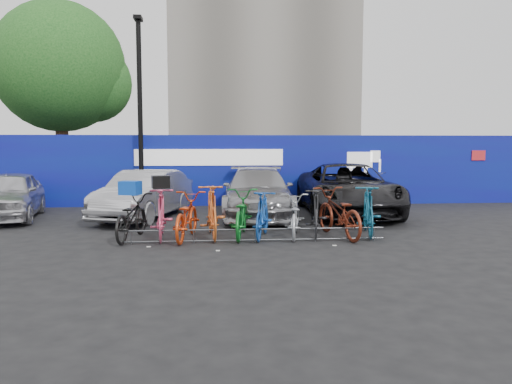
{
  "coord_description": "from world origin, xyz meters",
  "views": [
    {
      "loc": [
        -0.89,
        -11.04,
        2.07
      ],
      "look_at": [
        0.24,
        2.0,
        0.83
      ],
      "focal_mm": 35.0,
      "sensor_mm": 36.0,
      "label": 1
    }
  ],
  "objects": [
    {
      "name": "car_1",
      "position": [
        -2.81,
        3.12,
        0.68
      ],
      "size": [
        2.58,
        4.36,
        1.36
      ],
      "primitive_type": "imported",
      "rotation": [
        0.0,
        0.0,
        -0.3
      ],
      "color": "#AEAEB4",
      "rests_on": "ground"
    },
    {
      "name": "bike_6",
      "position": [
        0.93,
        -0.06,
        0.47
      ],
      "size": [
        0.94,
        1.87,
        0.94
      ],
      "primitive_type": "imported",
      "rotation": [
        0.0,
        0.0,
        2.96
      ],
      "color": "#A3A6AB",
      "rests_on": "ground"
    },
    {
      "name": "lamppost",
      "position": [
        -3.2,
        5.4,
        3.27
      ],
      "size": [
        0.25,
        0.5,
        6.11
      ],
      "color": "black",
      "rests_on": "ground"
    },
    {
      "name": "bike_8",
      "position": [
        1.91,
        -0.16,
        0.55
      ],
      "size": [
        1.13,
        2.18,
        1.09
      ],
      "primitive_type": "imported",
      "rotation": [
        0.0,
        0.0,
        3.35
      ],
      "color": "maroon",
      "rests_on": "ground"
    },
    {
      "name": "cargo_crate",
      "position": [
        -2.68,
        -0.06,
        1.14
      ],
      "size": [
        0.5,
        0.43,
        0.3
      ],
      "primitive_type": "cube",
      "rotation": [
        0.0,
        0.0,
        -0.32
      ],
      "color": "#0D44BB",
      "rests_on": "bike_0"
    },
    {
      "name": "bike_5",
      "position": [
        0.2,
        -0.14,
        0.52
      ],
      "size": [
        0.89,
        1.81,
        1.05
      ],
      "primitive_type": "imported",
      "rotation": [
        0.0,
        0.0,
        2.9
      ],
      "color": "#1447A5",
      "rests_on": "ground"
    },
    {
      "name": "car_2",
      "position": [
        0.4,
        3.27,
        0.7
      ],
      "size": [
        2.26,
        4.93,
        1.4
      ],
      "primitive_type": "imported",
      "rotation": [
        0.0,
        0.0,
        -0.06
      ],
      "color": "#98999D",
      "rests_on": "ground"
    },
    {
      "name": "car_0",
      "position": [
        -6.57,
        3.32,
        0.67
      ],
      "size": [
        2.3,
        4.19,
        1.35
      ],
      "primitive_type": "imported",
      "rotation": [
        0.0,
        0.0,
        0.19
      ],
      "color": "#B6B5BB",
      "rests_on": "ground"
    },
    {
      "name": "cargo_topcase",
      "position": [
        -2.03,
        -0.04,
        1.26
      ],
      "size": [
        0.43,
        0.4,
        0.28
      ],
      "primitive_type": "cube",
      "rotation": [
        0.0,
        0.0,
        0.21
      ],
      "color": "black",
      "rests_on": "bike_1"
    },
    {
      "name": "bike_0",
      "position": [
        -2.68,
        -0.06,
        0.49
      ],
      "size": [
        0.97,
        1.96,
        0.99
      ],
      "primitive_type": "imported",
      "rotation": [
        0.0,
        0.0,
        2.97
      ],
      "color": "black",
      "rests_on": "ground"
    },
    {
      "name": "car_3",
      "position": [
        3.1,
        3.45,
        0.76
      ],
      "size": [
        2.85,
        5.6,
        1.51
      ],
      "primitive_type": "imported",
      "rotation": [
        0.0,
        0.0,
        -0.06
      ],
      "color": "black",
      "rests_on": "ground"
    },
    {
      "name": "tree",
      "position": [
        -6.77,
        10.06,
        5.07
      ],
      "size": [
        5.4,
        5.2,
        7.8
      ],
      "color": "#382314",
      "rests_on": "ground"
    },
    {
      "name": "bike_3",
      "position": [
        -0.91,
        0.01,
        0.6
      ],
      "size": [
        0.71,
        2.02,
        1.19
      ],
      "primitive_type": "imported",
      "rotation": [
        0.0,
        0.0,
        3.22
      ],
      "color": "orange",
      "rests_on": "ground"
    },
    {
      "name": "ground",
      "position": [
        0.0,
        0.0,
        0.0
      ],
      "size": [
        100.0,
        100.0,
        0.0
      ],
      "primitive_type": "plane",
      "color": "black",
      "rests_on": "ground"
    },
    {
      "name": "bike_7",
      "position": [
        1.45,
        0.05,
        0.53
      ],
      "size": [
        0.85,
        1.84,
        1.07
      ],
      "primitive_type": "imported",
      "rotation": [
        0.0,
        0.0,
        2.94
      ],
      "color": "#252527",
      "rests_on": "ground"
    },
    {
      "name": "bike_rack",
      "position": [
        -0.0,
        -0.6,
        0.16
      ],
      "size": [
        5.6,
        0.03,
        0.3
      ],
      "color": "#595B60",
      "rests_on": "ground"
    },
    {
      "name": "bike_2",
      "position": [
        -1.48,
        -0.14,
        0.51
      ],
      "size": [
        0.98,
        2.02,
        1.02
      ],
      "primitive_type": "imported",
      "rotation": [
        0.0,
        0.0,
        2.98
      ],
      "color": "red",
      "rests_on": "ground"
    },
    {
      "name": "bike_4",
      "position": [
        -0.27,
        0.03,
        0.53
      ],
      "size": [
        0.97,
        2.08,
        1.05
      ],
      "primitive_type": "imported",
      "rotation": [
        0.0,
        0.0,
        3.0
      ],
      "color": "#0F681F",
      "rests_on": "ground"
    },
    {
      "name": "bike_1",
      "position": [
        -2.03,
        -0.04,
        0.56
      ],
      "size": [
        0.65,
        1.9,
        1.12
      ],
      "primitive_type": "imported",
      "rotation": [
        0.0,
        0.0,
        3.21
      ],
      "color": "#E74D78",
      "rests_on": "ground"
    },
    {
      "name": "hoarding",
      "position": [
        0.01,
        6.0,
        1.2
      ],
      "size": [
        22.0,
        0.18,
        2.4
      ],
      "color": "navy",
      "rests_on": "ground"
    },
    {
      "name": "bike_9",
      "position": [
        2.65,
        -0.01,
        0.57
      ],
      "size": [
        0.92,
        1.97,
        1.14
      ],
      "primitive_type": "imported",
      "rotation": [
        0.0,
        0.0,
        2.93
      ],
      "color": "#135676",
      "rests_on": "ground"
    }
  ]
}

